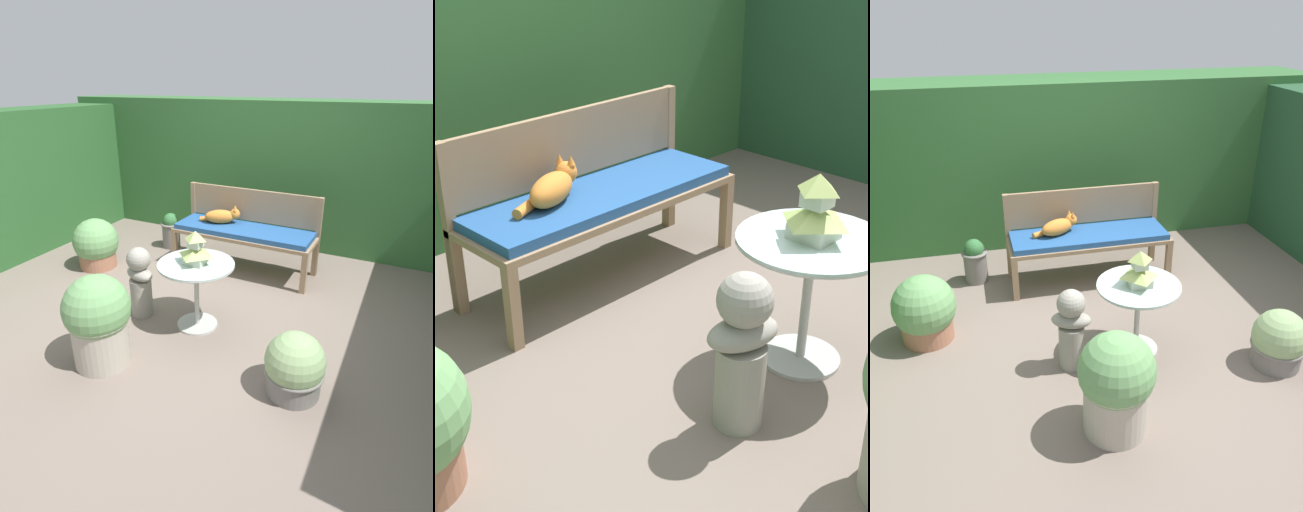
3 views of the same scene
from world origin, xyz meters
The scene contains 12 objects.
ground centered at (0.00, 0.00, 0.00)m, with size 30.00×30.00×0.00m, color #75665B.
foliage_hedge_back centered at (0.00, 2.37, 0.94)m, with size 6.40×0.93×1.89m, color #336633.
garden_bench centered at (0.06, 0.96, 0.47)m, with size 1.67×0.55×0.54m.
bench_backrest centered at (0.06, 1.21, 0.69)m, with size 1.67×0.06×0.94m.
cat centered at (-0.25, 1.00, 0.63)m, with size 0.49×0.30×0.22m.
patio_table centered at (0.15, -0.33, 0.50)m, with size 0.69×0.69×0.64m.
pagoda_birdhouse centered at (0.15, -0.33, 0.77)m, with size 0.24×0.24×0.30m.
garden_bust centered at (-0.43, -0.41, 0.37)m, with size 0.36×0.27×0.70m.
potted_plant_patio_mid centered at (-0.28, -1.14, 0.40)m, with size 0.53×0.53×0.77m.
potted_plant_table_far centered at (1.21, -0.79, 0.22)m, with size 0.44×0.44×0.49m.
potted_plant_table_near centered at (-1.58, 0.26, 0.29)m, with size 0.55×0.55×0.61m.
potted_plant_bench_left centered at (-1.12, 1.20, 0.24)m, with size 0.27×0.27×0.48m.
Camera 3 is at (-1.09, -3.60, 2.66)m, focal length 35.00 mm.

